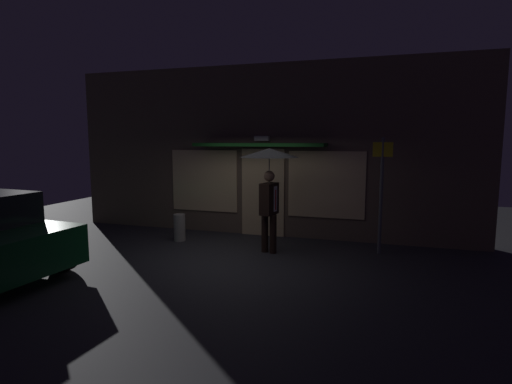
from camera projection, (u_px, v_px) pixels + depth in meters
The scene contains 5 objects.
ground_plane at pixel (232, 259), 8.22m from camera, with size 18.00×18.00×0.00m, color #2D2D33.
building_facade at pixel (265, 152), 10.16m from camera, with size 10.48×1.00×4.27m.
person_with_umbrella at pixel (269, 170), 8.47m from camera, with size 1.23×1.23×2.24m.
street_sign_post at pixel (381, 189), 8.42m from camera, with size 0.40×0.07×2.47m.
sidewalk_bollard at pixel (180, 227), 9.67m from camera, with size 0.27×0.27×0.65m, color #9E998E.
Camera 1 is at (2.88, -7.45, 2.41)m, focal length 28.29 mm.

